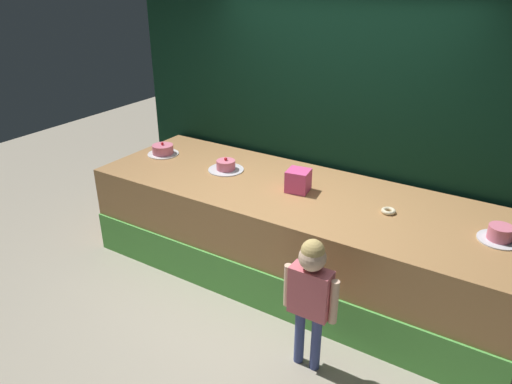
# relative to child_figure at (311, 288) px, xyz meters

# --- Properties ---
(ground_plane) EXTENTS (12.00, 12.00, 0.00)m
(ground_plane) POSITION_rel_child_figure_xyz_m (-0.63, 0.36, -0.69)
(ground_plane) COLOR #ADA38E
(stage_platform) EXTENTS (3.87, 1.30, 0.88)m
(stage_platform) POSITION_rel_child_figure_xyz_m (-0.63, 0.99, -0.25)
(stage_platform) COLOR #B27F4C
(stage_platform) RESTS_ON ground_plane
(curtain_backdrop) EXTENTS (4.64, 0.08, 2.62)m
(curtain_backdrop) POSITION_rel_child_figure_xyz_m (-0.63, 1.74, 0.62)
(curtain_backdrop) COLOR black
(curtain_backdrop) RESTS_ON ground_plane
(child_figure) EXTENTS (0.41, 0.19, 1.07)m
(child_figure) POSITION_rel_child_figure_xyz_m (0.00, 0.00, 0.00)
(child_figure) COLOR #3F4C8C
(child_figure) RESTS_ON ground_plane
(pink_box) EXTENTS (0.22, 0.22, 0.20)m
(pink_box) POSITION_rel_child_figure_xyz_m (-0.63, 1.00, 0.29)
(pink_box) COLOR #E74A8F
(pink_box) RESTS_ON stage_platform
(donut) EXTENTS (0.12, 0.12, 0.03)m
(donut) POSITION_rel_child_figure_xyz_m (0.19, 1.01, 0.21)
(donut) COLOR beige
(donut) RESTS_ON stage_platform
(cake_left) EXTENTS (0.33, 0.33, 0.14)m
(cake_left) POSITION_rel_child_figure_xyz_m (-2.28, 1.05, 0.24)
(cake_left) COLOR white
(cake_left) RESTS_ON stage_platform
(cake_center) EXTENTS (0.35, 0.35, 0.13)m
(cake_center) POSITION_rel_child_figure_xyz_m (-1.45, 1.05, 0.23)
(cake_center) COLOR silver
(cake_center) RESTS_ON stage_platform
(cake_right) EXTENTS (0.30, 0.30, 0.12)m
(cake_right) POSITION_rel_child_figure_xyz_m (1.02, 1.02, 0.24)
(cake_right) COLOR silver
(cake_right) RESTS_ON stage_platform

